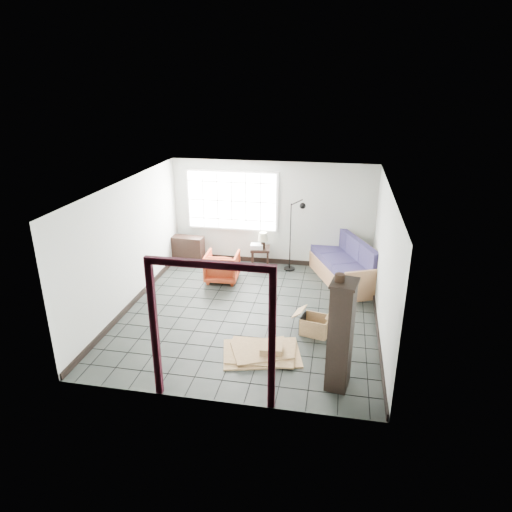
% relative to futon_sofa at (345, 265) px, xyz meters
% --- Properties ---
extents(ground, '(5.50, 5.50, 0.00)m').
position_rel_futon_sofa_xyz_m(ground, '(-1.84, -2.02, -0.37)').
color(ground, black).
rests_on(ground, ground).
extents(room_shell, '(5.02, 5.52, 2.61)m').
position_rel_futon_sofa_xyz_m(room_shell, '(-1.84, -1.99, 1.31)').
color(room_shell, '#BABFB8').
rests_on(room_shell, ground).
extents(window_panel, '(2.32, 0.08, 1.52)m').
position_rel_futon_sofa_xyz_m(window_panel, '(-2.84, 0.68, 1.23)').
color(window_panel, silver).
rests_on(window_panel, ground).
extents(doorway_trim, '(1.80, 0.08, 2.20)m').
position_rel_futon_sofa_xyz_m(doorway_trim, '(-1.84, -4.72, 1.01)').
color(doorway_trim, black).
rests_on(doorway_trim, ground).
extents(futon_sofa, '(1.73, 2.47, 1.02)m').
position_rel_futon_sofa_xyz_m(futon_sofa, '(0.00, 0.00, 0.00)').
color(futon_sofa, '#A06848').
rests_on(futon_sofa, ground).
extents(armchair, '(0.78, 0.73, 0.76)m').
position_rel_futon_sofa_xyz_m(armchair, '(-2.80, -0.56, 0.01)').
color(armchair, maroon).
rests_on(armchair, ground).
extents(side_table, '(0.54, 0.54, 0.52)m').
position_rel_futon_sofa_xyz_m(side_table, '(-2.07, 0.38, 0.06)').
color(side_table, black).
rests_on(side_table, ground).
extents(table_lamp, '(0.33, 0.33, 0.41)m').
position_rel_futon_sofa_xyz_m(table_lamp, '(-2.00, 0.35, 0.43)').
color(table_lamp, black).
rests_on(table_lamp, side_table).
extents(projector, '(0.33, 0.27, 0.11)m').
position_rel_futon_sofa_xyz_m(projector, '(-2.15, 0.32, 0.20)').
color(projector, silver).
rests_on(projector, side_table).
extents(floor_lamp, '(0.53, 0.33, 1.80)m').
position_rel_futon_sofa_xyz_m(floor_lamp, '(-1.20, 0.36, 0.59)').
color(floor_lamp, black).
rests_on(floor_lamp, ground).
extents(console_shelf, '(0.90, 0.39, 0.69)m').
position_rel_futon_sofa_xyz_m(console_shelf, '(-3.99, 0.38, -0.03)').
color(console_shelf, black).
rests_on(console_shelf, ground).
extents(tall_shelf, '(0.45, 0.53, 1.75)m').
position_rel_futon_sofa_xyz_m(tall_shelf, '(-0.07, -4.05, 0.52)').
color(tall_shelf, black).
rests_on(tall_shelf, ground).
extents(pot, '(0.15, 0.15, 0.11)m').
position_rel_futon_sofa_xyz_m(pot, '(-0.14, -4.04, 1.44)').
color(pot, black).
rests_on(pot, tall_shelf).
extents(open_box, '(0.88, 0.56, 0.46)m').
position_rel_futon_sofa_xyz_m(open_box, '(-0.51, -2.57, -0.20)').
color(open_box, '#8D6344').
rests_on(open_box, ground).
extents(cardboard_pile, '(1.49, 1.21, 0.19)m').
position_rel_futon_sofa_xyz_m(cardboard_pile, '(-1.34, -3.43, -0.32)').
color(cardboard_pile, '#8D6344').
rests_on(cardboard_pile, ground).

